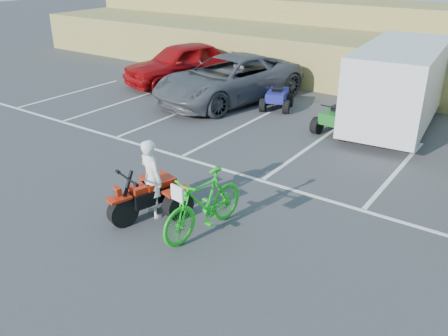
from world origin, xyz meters
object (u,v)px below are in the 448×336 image
Objects in this scene: red_car at (182,63)px; quad_atv_blue at (276,109)px; green_dirt_bike at (204,203)px; cargo_trailer at (399,84)px; grey_pickup at (229,79)px; rider at (151,178)px; quad_atv_green at (337,132)px; red_trike_atv at (148,216)px.

red_car reaches higher than quad_atv_blue.
cargo_trailer is (1.17, 9.00, 0.78)m from green_dirt_bike.
grey_pickup is 6.31m from cargo_trailer.
cargo_trailer reaches higher than quad_atv_blue.
green_dirt_bike is 0.43× the size of red_car.
grey_pickup is at bearing -178.44° from cargo_trailer.
cargo_trailer is at bearing 16.71° from red_car.
rider is 0.34× the size of red_car.
red_car is 8.53m from quad_atv_green.
green_dirt_bike reaches higher than quad_atv_green.
red_trike_atv is 0.97× the size of rider.
cargo_trailer is at bearing 90.23° from red_trike_atv.
quad_atv_blue is at bearing 116.24° from red_trike_atv.
red_trike_atv is 0.77× the size of green_dirt_bike.
grey_pickup is 2.26m from quad_atv_blue.
grey_pickup is 4.38× the size of quad_atv_blue.
grey_pickup is at bearing 129.23° from red_trike_atv.
cargo_trailer is 4.45m from quad_atv_blue.
red_car is (-3.27, 1.08, 0.02)m from grey_pickup.
rider is 8.69m from quad_atv_blue.
rider is 11.70m from red_car.
rider is at bearing -34.83° from red_car.
green_dirt_bike is 1.57× the size of quad_atv_blue.
red_trike_atv is 11.82m from red_car.
green_dirt_bike is 0.36× the size of grey_pickup.
grey_pickup is at bearing 0.32° from red_car.
cargo_trailer is (9.51, -0.32, 0.57)m from red_car.
rider reaches higher than grey_pickup.
quad_atv_blue is at bearing 16.83° from grey_pickup.
quad_atv_green is (-1.26, -1.70, -1.46)m from cargo_trailer.
red_car is 9.53m from cargo_trailer.
rider is 7.54m from quad_atv_green.
quad_atv_blue is 0.91× the size of quad_atv_green.
grey_pickup reaches higher than quad_atv_green.
quad_atv_green is (4.97, -0.94, -0.88)m from grey_pickup.
green_dirt_bike is 1.43× the size of quad_atv_green.
green_dirt_bike is 0.38× the size of cargo_trailer.
cargo_trailer is (2.54, 9.08, 0.56)m from rider.
red_trike_atv is 9.26m from grey_pickup.
quad_atv_blue is at bearing 8.99° from red_car.
red_car is 5.49m from quad_atv_blue.
grey_pickup is (-5.07, 8.24, 0.20)m from green_dirt_bike.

